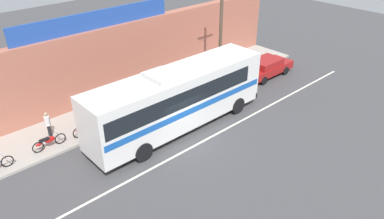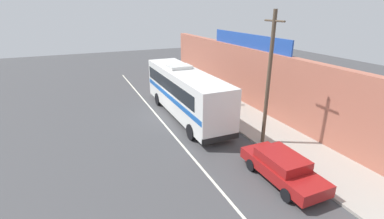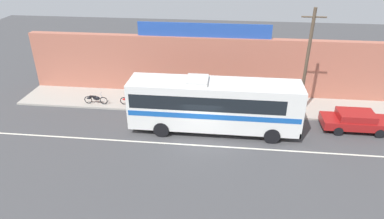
{
  "view_description": "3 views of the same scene",
  "coord_description": "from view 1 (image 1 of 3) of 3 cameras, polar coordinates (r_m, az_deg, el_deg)",
  "views": [
    {
      "loc": [
        -11.0,
        -12.74,
        11.55
      ],
      "look_at": [
        1.45,
        0.89,
        1.04
      ],
      "focal_mm": 34.16,
      "sensor_mm": 36.0,
      "label": 1
    },
    {
      "loc": [
        18.98,
        -6.22,
        7.97
      ],
      "look_at": [
        2.36,
        1.03,
        1.15
      ],
      "focal_mm": 25.56,
      "sensor_mm": 36.0,
      "label": 2
    },
    {
      "loc": [
        1.46,
        -18.9,
        11.98
      ],
      "look_at": [
        -0.87,
        1.98,
        1.11
      ],
      "focal_mm": 31.68,
      "sensor_mm": 36.0,
      "label": 3
    }
  ],
  "objects": [
    {
      "name": "ground_plane",
      "position": [
        20.42,
        -1.31,
        -4.82
      ],
      "size": [
        70.0,
        70.0,
        0.0
      ],
      "primitive_type": "plane",
      "color": "#444447"
    },
    {
      "name": "sidewalk_slab",
      "position": [
        23.97,
        -9.54,
        0.58
      ],
      "size": [
        30.0,
        3.6,
        0.14
      ],
      "primitive_type": "cube",
      "color": "#A8A399",
      "rests_on": "ground_plane"
    },
    {
      "name": "storefront_facade",
      "position": [
        24.67,
        -12.8,
        7.11
      ],
      "size": [
        30.0,
        0.7,
        4.8
      ],
      "primitive_type": "cube",
      "color": "#B26651",
      "rests_on": "ground_plane"
    },
    {
      "name": "storefront_billboard",
      "position": [
        23.48,
        -14.78,
        13.38
      ],
      "size": [
        10.52,
        0.12,
        1.1
      ],
      "primitive_type": "cube",
      "color": "#234CAD",
      "rests_on": "storefront_facade"
    },
    {
      "name": "road_center_stripe",
      "position": [
        19.92,
        0.21,
        -5.77
      ],
      "size": [
        30.0,
        0.14,
        0.01
      ],
      "primitive_type": "cube",
      "color": "silver",
      "rests_on": "ground_plane"
    },
    {
      "name": "intercity_bus",
      "position": [
        20.47,
        -2.34,
        2.01
      ],
      "size": [
        11.27,
        2.61,
        3.78
      ],
      "color": "white",
      "rests_on": "ground_plane"
    },
    {
      "name": "parked_car",
      "position": [
        28.24,
        11.49,
        6.53
      ],
      "size": [
        4.54,
        1.89,
        1.37
      ],
      "color": "maroon",
      "rests_on": "ground_plane"
    },
    {
      "name": "utility_pole",
      "position": [
        25.45,
        4.53,
        12.64
      ],
      "size": [
        1.6,
        0.22,
        7.74
      ],
      "color": "brown",
      "rests_on": "sidewalk_slab"
    },
    {
      "name": "motorcycle_red",
      "position": [
        21.35,
        -15.96,
        -2.61
      ],
      "size": [
        1.92,
        0.56,
        0.94
      ],
      "color": "black",
      "rests_on": "sidewalk_slab"
    },
    {
      "name": "motorcycle_purple",
      "position": [
        20.77,
        -21.5,
        -4.64
      ],
      "size": [
        1.84,
        0.56,
        0.94
      ],
      "color": "black",
      "rests_on": "sidewalk_slab"
    },
    {
      "name": "pedestrian_by_curb",
      "position": [
        23.79,
        -9.95,
        3.26
      ],
      "size": [
        0.3,
        0.48,
        1.74
      ],
      "color": "black",
      "rests_on": "sidewalk_slab"
    },
    {
      "name": "pedestrian_near_shop",
      "position": [
        21.46,
        -21.6,
        -1.97
      ],
      "size": [
        0.3,
        0.48,
        1.57
      ],
      "color": "black",
      "rests_on": "sidewalk_slab"
    }
  ]
}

